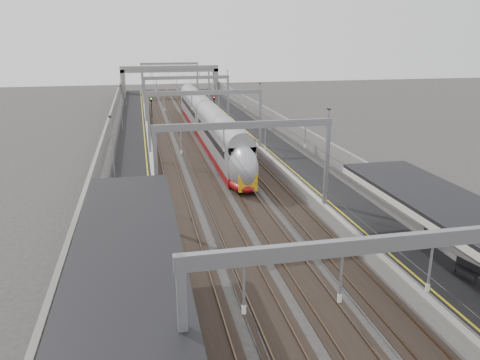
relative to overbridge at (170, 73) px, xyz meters
name	(u,v)px	position (x,y,z in m)	size (l,w,h in m)	color
platform_left	(135,151)	(-8.00, -55.00, -4.81)	(4.00, 120.00, 1.00)	black
platform_right	(267,144)	(8.00, -55.00, -4.81)	(4.00, 120.00, 1.00)	black
tracks	(203,151)	(0.00, -55.00, -5.26)	(11.40, 140.00, 0.20)	black
overhead_line	(195,94)	(0.00, -48.38, 0.83)	(13.00, 140.00, 6.60)	gray
canopy_left	(123,322)	(-8.02, -97.01, -0.22)	(4.40, 30.00, 4.24)	black
overbridge	(170,73)	(0.00, 0.00, 0.00)	(22.00, 2.20, 6.90)	gray
wall_left	(106,143)	(-11.20, -55.00, -3.71)	(0.30, 120.00, 3.20)	gray
wall_right	(292,134)	(11.20, -55.00, -3.71)	(0.30, 120.00, 3.20)	gray
train	(209,127)	(1.50, -50.39, -3.27)	(2.63, 47.88, 4.16)	#9C0E0F
bench	(467,268)	(9.43, -90.32, -3.81)	(0.78, 1.67, 0.84)	black
signal_green	(151,103)	(-5.20, -28.89, -2.89)	(0.32, 0.32, 3.48)	black
signal_red_near	(203,104)	(3.20, -31.98, -2.89)	(0.32, 0.32, 3.48)	black
signal_red_far	(214,102)	(5.40, -29.65, -2.89)	(0.32, 0.32, 3.48)	black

